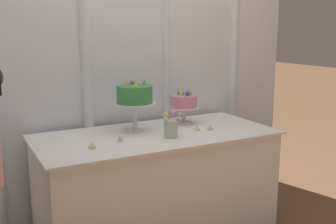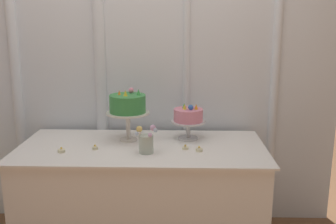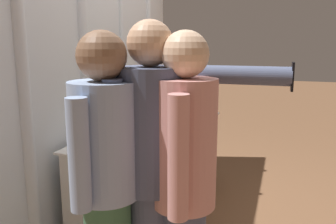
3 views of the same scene
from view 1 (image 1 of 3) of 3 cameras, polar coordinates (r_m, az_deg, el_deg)
The scene contains 9 objects.
draped_curtain at distance 3.22m, azimuth -5.96°, elevation 8.82°, with size 3.01×0.15×2.56m.
cake_table at distance 3.02m, azimuth -1.63°, elevation -10.12°, with size 1.71×0.80×0.77m.
cake_display_nearleft at distance 2.91m, azimuth -4.74°, elevation 2.24°, with size 0.31×0.31×0.38m.
cake_display_nearright at distance 3.16m, azimuth 2.20°, elevation 1.30°, with size 0.25×0.25×0.27m.
flower_vase at distance 2.78m, azimuth 0.39°, elevation -2.06°, with size 0.15×0.12×0.18m.
tealight_far_left at distance 2.58m, azimuth -10.65°, elevation -4.83°, with size 0.05×0.05×0.04m.
tealight_near_left at distance 2.70m, azimuth -6.76°, elevation -3.95°, with size 0.04×0.04×0.04m.
tealight_near_right at distance 2.98m, azimuth 4.06°, elevation -2.41°, with size 0.04×0.04×0.03m.
tealight_far_right at distance 3.00m, azimuth 5.89°, elevation -2.33°, with size 0.05×0.05×0.04m.
Camera 1 is at (-1.23, -2.42, 1.51)m, focal length 43.31 mm.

